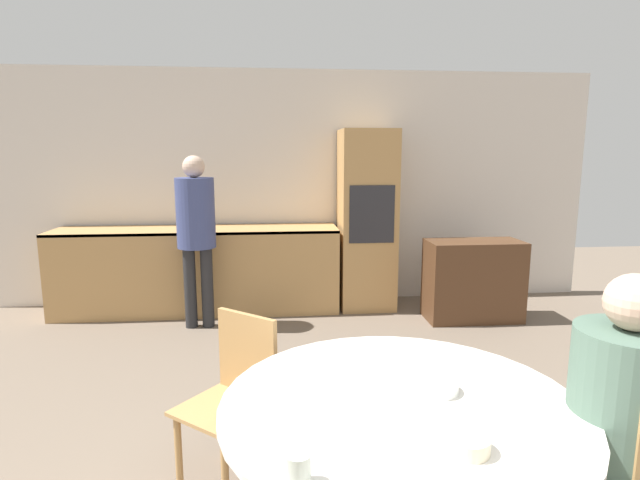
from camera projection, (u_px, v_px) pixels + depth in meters
name	position (u px, v px, depth m)	size (l,w,h in m)	color
wall_back	(295.00, 188.00, 5.65)	(6.81, 0.05, 2.60)	silver
kitchen_counter	(198.00, 269.00, 5.36)	(2.98, 0.60, 0.91)	tan
oven_unit	(367.00, 220.00, 5.45)	(0.59, 0.59, 1.94)	tan
sideboard	(473.00, 280.00, 5.10)	(0.95, 0.45, 0.82)	#51331E
dining_table	(399.00, 452.00, 1.94)	(1.39, 1.39, 0.75)	#51331E
chair_far_left	(235.00, 390.00, 2.55)	(0.56, 0.56, 0.87)	tan
person_seated	(627.00, 421.00, 1.82)	(0.38, 0.46, 1.27)	#262628
person_standing	(196.00, 223.00, 4.76)	(0.36, 0.36, 1.67)	#262628
cup	(298.00, 469.00, 1.43)	(0.08, 0.08, 0.10)	silver
bowl_near	(436.00, 387.00, 1.99)	(0.17, 0.17, 0.04)	white
bowl_centre	(467.00, 444.00, 1.59)	(0.14, 0.14, 0.05)	beige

